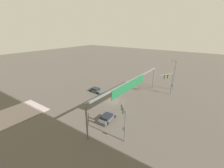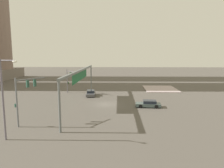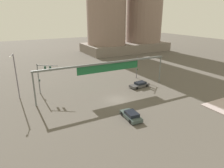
{
  "view_description": "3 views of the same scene",
  "coord_description": "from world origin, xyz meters",
  "px_view_note": "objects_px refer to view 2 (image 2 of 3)",
  "views": [
    {
      "loc": [
        28.94,
        19.84,
        17.01
      ],
      "look_at": [
        -2.19,
        -2.33,
        3.46
      ],
      "focal_mm": 24.54,
      "sensor_mm": 36.0,
      "label": 1
    },
    {
      "loc": [
        -37.9,
        -2.44,
        9.28
      ],
      "look_at": [
        1.19,
        -1.23,
        3.65
      ],
      "focal_mm": 33.6,
      "sensor_mm": 36.0,
      "label": 2
    },
    {
      "loc": [
        -18.14,
        -31.74,
        15.67
      ],
      "look_at": [
        -0.63,
        0.87,
        3.0
      ],
      "focal_mm": 32.84,
      "sensor_mm": 36.0,
      "label": 3
    }
  ],
  "objects_px": {
    "traffic_signal_opposite_side": "(70,77)",
    "streetlamp_curved_arm": "(4,95)",
    "traffic_signal_near_corner": "(24,93)",
    "sedan_car_waiting_far": "(149,104)",
    "sedan_car_approaching": "(91,93)"
  },
  "relations": [
    {
      "from": "streetlamp_curved_arm",
      "to": "sedan_car_waiting_far",
      "type": "relative_size",
      "value": 1.97
    },
    {
      "from": "streetlamp_curved_arm",
      "to": "traffic_signal_opposite_side",
      "type": "bearing_deg",
      "value": 105.98
    },
    {
      "from": "streetlamp_curved_arm",
      "to": "traffic_signal_near_corner",
      "type": "bearing_deg",
      "value": 109.75
    },
    {
      "from": "traffic_signal_near_corner",
      "to": "sedan_car_approaching",
      "type": "distance_m",
      "value": 20.9
    },
    {
      "from": "traffic_signal_near_corner",
      "to": "sedan_car_waiting_far",
      "type": "bearing_deg",
      "value": -26.65
    },
    {
      "from": "traffic_signal_near_corner",
      "to": "sedan_car_waiting_far",
      "type": "xyz_separation_m",
      "value": [
        9.82,
        -17.54,
        -3.73
      ]
    },
    {
      "from": "traffic_signal_near_corner",
      "to": "traffic_signal_opposite_side",
      "type": "height_order",
      "value": "traffic_signal_near_corner"
    },
    {
      "from": "streetlamp_curved_arm",
      "to": "sedan_car_waiting_far",
      "type": "xyz_separation_m",
      "value": [
        14.77,
        -17.33,
        -4.45
      ]
    },
    {
      "from": "traffic_signal_opposite_side",
      "to": "streetlamp_curved_arm",
      "type": "distance_m",
      "value": 27.1
    },
    {
      "from": "traffic_signal_near_corner",
      "to": "streetlamp_curved_arm",
      "type": "distance_m",
      "value": 5.01
    },
    {
      "from": "traffic_signal_near_corner",
      "to": "streetlamp_curved_arm",
      "type": "xyz_separation_m",
      "value": [
        -4.95,
        -0.21,
        0.71
      ]
    },
    {
      "from": "traffic_signal_near_corner",
      "to": "streetlamp_curved_arm",
      "type": "bearing_deg",
      "value": -143.41
    },
    {
      "from": "traffic_signal_opposite_side",
      "to": "sedan_car_approaching",
      "type": "relative_size",
      "value": 1.19
    },
    {
      "from": "traffic_signal_opposite_side",
      "to": "sedan_car_waiting_far",
      "type": "bearing_deg",
      "value": 10.69
    },
    {
      "from": "traffic_signal_near_corner",
      "to": "traffic_signal_opposite_side",
      "type": "bearing_deg",
      "value": 31.99
    }
  ]
}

